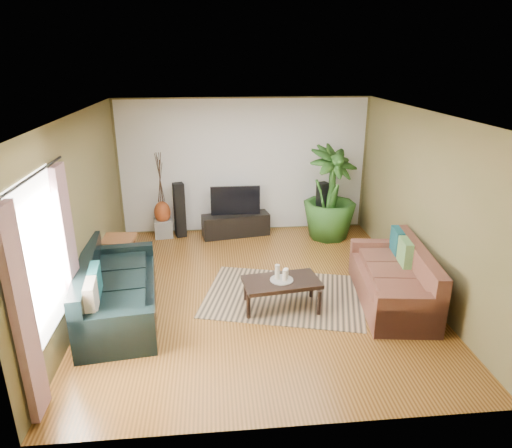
{
  "coord_description": "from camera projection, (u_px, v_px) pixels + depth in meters",
  "views": [
    {
      "loc": [
        -0.62,
        -6.23,
        3.43
      ],
      "look_at": [
        0.0,
        0.2,
        1.05
      ],
      "focal_mm": 32.0,
      "sensor_mm": 36.0,
      "label": 1
    }
  ],
  "objects": [
    {
      "name": "sofa_left",
      "position": [
        119.0,
        286.0,
        6.35
      ],
      "size": [
        1.24,
        2.37,
        0.85
      ],
      "primitive_type": "cube",
      "rotation": [
        0.0,
        0.0,
        1.69
      ],
      "color": "black",
      "rests_on": "floor"
    },
    {
      "name": "candle_short",
      "position": [
        286.0,
        273.0,
        6.51
      ],
      "size": [
        0.07,
        0.07,
        0.14
      ],
      "primitive_type": "cylinder",
      "color": "#F4E6CE",
      "rests_on": "candle_tray"
    },
    {
      "name": "backwall_panel",
      "position": [
        244.0,
        166.0,
        9.15
      ],
      "size": [
        4.9,
        0.0,
        4.9
      ],
      "primitive_type": "plane",
      "rotation": [
        1.57,
        0.0,
        0.0
      ],
      "color": "white",
      "rests_on": "ground"
    },
    {
      "name": "curtain_near",
      "position": [
        23.0,
        317.0,
        4.25
      ],
      "size": [
        0.08,
        0.35,
        2.2
      ],
      "primitive_type": "cube",
      "color": "gray",
      "rests_on": "ground"
    },
    {
      "name": "ceiling",
      "position": [
        257.0,
        114.0,
        6.12
      ],
      "size": [
        5.5,
        5.5,
        0.0
      ],
      "primitive_type": "plane",
      "rotation": [
        3.14,
        0.0,
        0.0
      ],
      "color": "white",
      "rests_on": "ground"
    },
    {
      "name": "area_rug",
      "position": [
        284.0,
        296.0,
        6.94
      ],
      "size": [
        2.7,
        2.21,
        0.01
      ],
      "primitive_type": "cube",
      "rotation": [
        0.0,
        0.0,
        -0.26
      ],
      "color": "tan",
      "rests_on": "floor"
    },
    {
      "name": "curtain_rod",
      "position": [
        31.0,
        177.0,
        4.55
      ],
      "size": [
        0.03,
        1.9,
        0.03
      ],
      "primitive_type": "cylinder",
      "rotation": [
        1.57,
        0.0,
        0.0
      ],
      "color": "black",
      "rests_on": "ground"
    },
    {
      "name": "candle_mid",
      "position": [
        285.0,
        275.0,
        6.41
      ],
      "size": [
        0.07,
        0.07,
        0.17
      ],
      "primitive_type": "cylinder",
      "color": "white",
      "rests_on": "candle_tray"
    },
    {
      "name": "plant_pot",
      "position": [
        328.0,
        231.0,
        9.16
      ],
      "size": [
        0.34,
        0.34,
        0.26
      ],
      "primitive_type": "cylinder",
      "color": "black",
      "rests_on": "floor"
    },
    {
      "name": "floor",
      "position": [
        257.0,
        292.0,
        7.06
      ],
      "size": [
        5.5,
        5.5,
        0.0
      ],
      "primitive_type": "plane",
      "color": "#965F27",
      "rests_on": "ground"
    },
    {
      "name": "wall_back",
      "position": [
        244.0,
        166.0,
        9.16
      ],
      "size": [
        5.0,
        0.0,
        5.0
      ],
      "primitive_type": "plane",
      "rotation": [
        1.57,
        0.0,
        0.0
      ],
      "color": "brown",
      "rests_on": "ground"
    },
    {
      "name": "vase",
      "position": [
        162.0,
        212.0,
        9.07
      ],
      "size": [
        0.32,
        0.32,
        0.45
      ],
      "primitive_type": "ellipsoid",
      "color": "#963F1B",
      "rests_on": "pedestal"
    },
    {
      "name": "television",
      "position": [
        235.0,
        200.0,
        9.06
      ],
      "size": [
        0.98,
        0.05,
        0.58
      ],
      "primitive_type": "cube",
      "color": "black",
      "rests_on": "tv_stand"
    },
    {
      "name": "wall_front",
      "position": [
        288.0,
        307.0,
        4.02
      ],
      "size": [
        5.0,
        0.0,
        5.0
      ],
      "primitive_type": "plane",
      "rotation": [
        -1.57,
        0.0,
        0.0
      ],
      "color": "brown",
      "rests_on": "ground"
    },
    {
      "name": "window_pane",
      "position": [
        41.0,
        259.0,
        4.86
      ],
      "size": [
        0.0,
        1.8,
        1.8
      ],
      "primitive_type": "plane",
      "rotation": [
        1.57,
        0.0,
        1.57
      ],
      "color": "white",
      "rests_on": "ground"
    },
    {
      "name": "candle_tall",
      "position": [
        277.0,
        272.0,
        6.46
      ],
      "size": [
        0.07,
        0.07,
        0.21
      ],
      "primitive_type": "cylinder",
      "color": "beige",
      "rests_on": "candle_tray"
    },
    {
      "name": "sofa_right",
      "position": [
        392.0,
        275.0,
        6.65
      ],
      "size": [
        1.13,
        2.08,
        0.85
      ],
      "primitive_type": "cube",
      "rotation": [
        0.0,
        0.0,
        -1.69
      ],
      "color": "brown",
      "rests_on": "floor"
    },
    {
      "name": "wall_left",
      "position": [
        79.0,
        215.0,
        6.36
      ],
      "size": [
        0.0,
        5.5,
        5.5
      ],
      "primitive_type": "plane",
      "rotation": [
        1.57,
        0.0,
        1.57
      ],
      "color": "brown",
      "rests_on": "ground"
    },
    {
      "name": "curtain_far",
      "position": [
        69.0,
        252.0,
        5.65
      ],
      "size": [
        0.08,
        0.35,
        2.2
      ],
      "primitive_type": "cube",
      "color": "gray",
      "rests_on": "ground"
    },
    {
      "name": "candle_tray",
      "position": [
        282.0,
        280.0,
        6.47
      ],
      "size": [
        0.33,
        0.33,
        0.01
      ],
      "primitive_type": "cylinder",
      "color": "gray",
      "rests_on": "coffee_table"
    },
    {
      "name": "wall_right",
      "position": [
        423.0,
        204.0,
        6.81
      ],
      "size": [
        0.0,
        5.5,
        5.5
      ],
      "primitive_type": "plane",
      "rotation": [
        1.57,
        0.0,
        -1.57
      ],
      "color": "brown",
      "rests_on": "ground"
    },
    {
      "name": "pedestal",
      "position": [
        164.0,
        228.0,
        9.18
      ],
      "size": [
        0.4,
        0.4,
        0.35
      ],
      "primitive_type": "cube",
      "rotation": [
        0.0,
        0.0,
        0.13
      ],
      "color": "gray",
      "rests_on": "floor"
    },
    {
      "name": "coffee_table",
      "position": [
        281.0,
        294.0,
        6.55
      ],
      "size": [
        1.14,
        0.73,
        0.44
      ],
      "primitive_type": "cube",
      "rotation": [
        0.0,
        0.0,
        0.14
      ],
      "color": "black",
      "rests_on": "floor"
    },
    {
      "name": "potted_plant",
      "position": [
        330.0,
        194.0,
        8.89
      ],
      "size": [
        1.42,
        1.42,
        1.83
      ],
      "primitive_type": "imported",
      "rotation": [
        0.0,
        0.0,
        0.57
      ],
      "color": "#25531B",
      "rests_on": "floor"
    },
    {
      "name": "tv_stand",
      "position": [
        236.0,
        225.0,
        9.22
      ],
      "size": [
        1.39,
        0.63,
        0.45
      ],
      "primitive_type": "cube",
      "rotation": [
        0.0,
        0.0,
        0.17
      ],
      "color": "black",
      "rests_on": "floor"
    },
    {
      "name": "side_table",
      "position": [
        120.0,
        253.0,
        7.75
      ],
      "size": [
        0.56,
        0.56,
        0.56
      ],
      "primitive_type": "cube",
      "rotation": [
        0.0,
        0.0,
        -0.06
      ],
      "color": "brown",
      "rests_on": "floor"
    },
    {
      "name": "speaker_left",
      "position": [
        180.0,
        210.0,
        9.08
      ],
      "size": [
        0.25,
        0.27,
        1.1
      ],
      "primitive_type": "cube",
      "rotation": [
        0.0,
        0.0,
        0.28
      ],
      "color": "black",
      "rests_on": "floor"
    },
    {
      "name": "speaker_right",
      "position": [
        322.0,
        209.0,
        9.19
      ],
      "size": [
        0.25,
        0.27,
        1.08
      ],
      "primitive_type": "cube",
      "rotation": [
        0.0,
        0.0,
        0.33
      ],
      "color": "black",
      "rests_on": "floor"
    }
  ]
}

